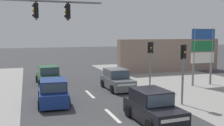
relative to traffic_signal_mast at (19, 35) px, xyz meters
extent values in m
cube|color=silver|center=(4.40, -0.14, -4.14)|extent=(0.20, 2.40, 0.01)
cube|color=silver|center=(4.40, 4.86, -4.14)|extent=(0.20, 2.40, 0.01)
cylinder|color=slate|center=(1.30, 0.04, 1.55)|extent=(5.20, 0.27, 0.11)
cube|color=black|center=(0.78, 0.02, 1.10)|extent=(0.21, 0.27, 0.68)
cube|color=black|center=(0.78, 0.02, 1.10)|extent=(0.05, 0.44, 0.84)
sphere|color=black|center=(0.66, 0.02, 1.32)|extent=(0.13, 0.13, 0.13)
sphere|color=orange|center=(0.66, 0.02, 1.10)|extent=(0.13, 0.13, 0.13)
sphere|color=black|center=(0.66, 0.02, 0.88)|extent=(0.13, 0.13, 0.13)
cube|color=black|center=(2.24, 0.07, 1.10)|extent=(0.21, 0.27, 0.68)
cube|color=black|center=(2.24, 0.07, 1.10)|extent=(0.05, 0.44, 0.84)
sphere|color=black|center=(2.12, 0.06, 1.32)|extent=(0.13, 0.13, 0.13)
sphere|color=orange|center=(2.12, 0.06, 1.10)|extent=(0.13, 0.13, 0.13)
sphere|color=black|center=(2.12, 0.06, 0.88)|extent=(0.13, 0.13, 0.13)
cylinder|color=slate|center=(8.97, 0.51, -2.75)|extent=(0.12, 0.12, 2.80)
cube|color=black|center=(8.97, 0.51, -1.01)|extent=(0.30, 0.25, 0.68)
cube|color=black|center=(8.97, 0.51, -1.01)|extent=(0.44, 0.14, 0.84)
sphere|color=black|center=(8.99, 0.39, -0.79)|extent=(0.13, 0.13, 0.13)
sphere|color=orange|center=(8.99, 0.39, -1.01)|extent=(0.13, 0.13, 0.13)
sphere|color=black|center=(8.99, 0.39, -1.23)|extent=(0.13, 0.13, 0.13)
cylinder|color=slate|center=(9.21, 5.25, -2.75)|extent=(0.12, 0.12, 2.80)
cube|color=black|center=(9.21, 5.25, -1.01)|extent=(0.28, 0.23, 0.68)
cube|color=black|center=(9.21, 5.25, -1.01)|extent=(0.44, 0.10, 0.84)
sphere|color=black|center=(9.19, 5.13, -0.79)|extent=(0.13, 0.13, 0.13)
sphere|color=orange|center=(9.19, 5.13, -1.01)|extent=(0.13, 0.13, 0.13)
sphere|color=black|center=(9.19, 5.13, -1.23)|extent=(0.13, 0.13, 0.13)
cylinder|color=slate|center=(12.95, 5.11, -1.85)|extent=(0.16, 0.16, 4.60)
cylinder|color=slate|center=(14.65, 5.11, -1.85)|extent=(0.16, 0.16, 4.60)
cube|color=#1E4793|center=(13.80, 5.11, 0.00)|extent=(2.10, 0.14, 0.84)
cube|color=#196B38|center=(13.80, 5.11, -0.95)|extent=(2.10, 0.14, 0.84)
cube|color=silver|center=(13.80, 5.11, -1.90)|extent=(2.10, 0.14, 0.84)
cube|color=gray|center=(15.40, 12.86, -2.35)|extent=(12.00, 1.00, 3.60)
cube|color=black|center=(5.93, -1.71, -3.64)|extent=(1.74, 3.66, 0.76)
cube|color=black|center=(5.92, -1.41, -2.94)|extent=(1.55, 1.96, 0.64)
cube|color=#384756|center=(5.96, -2.38, -2.94)|extent=(1.36, 0.11, 0.54)
cube|color=#384756|center=(5.89, -0.44, -2.94)|extent=(1.33, 0.11, 0.51)
cube|color=white|center=(6.01, -3.53, -3.47)|extent=(1.36, 0.09, 0.14)
cylinder|color=black|center=(6.78, -2.79, -3.85)|extent=(0.20, 0.61, 0.60)
cylinder|color=black|center=(5.18, -2.86, -3.85)|extent=(0.20, 0.61, 0.60)
cylinder|color=black|center=(6.69, -0.56, -3.85)|extent=(0.20, 0.61, 0.60)
cylinder|color=black|center=(5.09, -0.63, -3.85)|extent=(0.20, 0.61, 0.60)
cube|color=slate|center=(6.75, 5.79, -3.64)|extent=(1.69, 3.64, 0.76)
cube|color=slate|center=(6.74, 6.09, -2.94)|extent=(1.53, 1.94, 0.64)
cube|color=#384756|center=(6.76, 5.12, -2.94)|extent=(1.36, 0.10, 0.54)
cube|color=#384756|center=(6.71, 7.06, -2.94)|extent=(1.33, 0.09, 0.51)
cube|color=white|center=(6.79, 3.97, -3.47)|extent=(1.36, 0.08, 0.14)
cylinder|color=black|center=(7.57, 4.69, -3.85)|extent=(0.20, 0.60, 0.60)
cylinder|color=black|center=(5.97, 4.65, -3.85)|extent=(0.20, 0.60, 0.60)
cylinder|color=black|center=(7.52, 6.92, -3.85)|extent=(0.20, 0.60, 0.60)
cylinder|color=black|center=(5.92, 6.88, -3.85)|extent=(0.20, 0.60, 0.60)
cube|color=navy|center=(1.74, 3.14, -3.64)|extent=(1.81, 3.69, 0.76)
cube|color=navy|center=(1.73, 2.84, -2.94)|extent=(1.59, 1.98, 0.64)
cube|color=#384756|center=(1.78, 3.81, -2.94)|extent=(1.36, 0.14, 0.54)
cube|color=#384756|center=(1.67, 1.87, -2.94)|extent=(1.33, 0.14, 0.51)
cube|color=white|center=(1.85, 4.96, -3.47)|extent=(1.36, 0.12, 0.14)
cylinder|color=black|center=(1.01, 4.30, -3.85)|extent=(0.21, 0.61, 0.60)
cylinder|color=black|center=(2.61, 4.21, -3.85)|extent=(0.21, 0.61, 0.60)
cylinder|color=black|center=(0.88, 2.07, -3.85)|extent=(0.21, 0.61, 0.60)
cylinder|color=black|center=(2.48, 1.98, -3.85)|extent=(0.21, 0.61, 0.60)
cube|color=#235633|center=(1.95, 9.65, -3.64)|extent=(1.79, 3.68, 0.76)
cube|color=#235633|center=(1.97, 9.35, -2.94)|extent=(1.58, 1.98, 0.64)
cube|color=#384756|center=(1.91, 10.32, -2.94)|extent=(1.36, 0.13, 0.54)
cube|color=#384756|center=(2.02, 8.38, -2.94)|extent=(1.33, 0.13, 0.51)
cube|color=white|center=(1.85, 11.47, -3.47)|extent=(1.36, 0.11, 0.14)
cylinder|color=black|center=(1.09, 10.72, -3.85)|extent=(0.21, 0.61, 0.60)
cylinder|color=black|center=(2.69, 10.81, -3.85)|extent=(0.21, 0.61, 0.60)
cylinder|color=black|center=(1.21, 8.49, -3.85)|extent=(0.21, 0.61, 0.60)
cylinder|color=black|center=(2.81, 8.58, -3.85)|extent=(0.21, 0.61, 0.60)
camera|label=1|loc=(0.29, -12.58, 0.08)|focal=42.00mm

